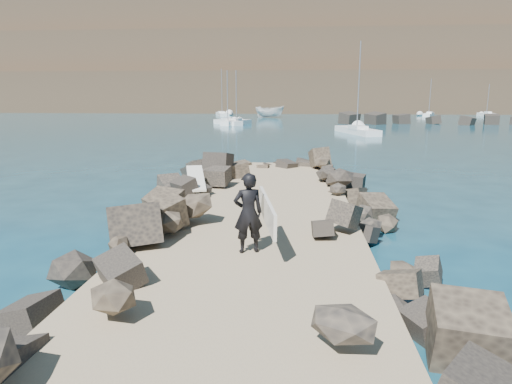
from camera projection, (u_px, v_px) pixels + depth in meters
ground at (259, 231)px, 14.63m from camera, size 800.00×800.00×0.00m
jetty at (253, 242)px, 12.62m from camera, size 6.00×26.00×0.60m
riprap_left at (156, 227)px, 13.32m from camera, size 2.60×22.00×1.00m
riprap_right at (357, 232)px, 12.81m from camera, size 2.60×22.00×1.00m
headland at (323, 62)px, 166.20m from camera, size 360.00×140.00×32.00m
surfboard_resting at (196, 181)px, 17.53m from camera, size 1.27×2.57×0.08m
boat_imported at (270, 112)px, 86.80m from camera, size 6.08×3.55×2.21m
surfer_with_board at (251, 213)px, 10.73m from camera, size 1.14×2.35×1.92m
sailboat_f at (487, 115)px, 91.85m from camera, size 2.04×5.32×6.47m
sailboat_d at (429, 115)px, 90.94m from camera, size 3.68×6.11×7.45m
sailboat_e at (222, 114)px, 93.22m from camera, size 3.94×8.14×9.52m
sailboat_a at (228, 122)px, 66.01m from camera, size 4.99×5.99×7.82m
sailboat_c at (357, 131)px, 50.90m from camera, size 4.31×8.67×10.10m
sailboat_b at (236, 122)px, 65.83m from camera, size 3.90×6.44×7.81m
headland_buildings at (346, 5)px, 154.23m from camera, size 137.50×30.50×5.00m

